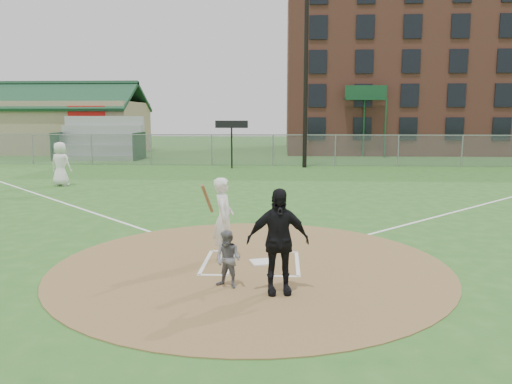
# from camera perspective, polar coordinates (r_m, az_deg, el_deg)

# --- Properties ---
(ground) EXTENTS (140.00, 140.00, 0.00)m
(ground) POSITION_cam_1_polar(r_m,az_deg,el_deg) (10.82, -0.59, -8.42)
(ground) COLOR #2B6121
(ground) RESTS_ON ground
(dirt_circle) EXTENTS (8.40, 8.40, 0.02)m
(dirt_circle) POSITION_cam_1_polar(r_m,az_deg,el_deg) (10.82, -0.59, -8.37)
(dirt_circle) COLOR olive
(dirt_circle) RESTS_ON ground
(home_plate) EXTENTS (0.58, 0.58, 0.03)m
(home_plate) POSITION_cam_1_polar(r_m,az_deg,el_deg) (10.96, 0.68, -8.01)
(home_plate) COLOR white
(home_plate) RESTS_ON dirt_circle
(foul_line_first) EXTENTS (17.04, 17.04, 0.01)m
(foul_line_first) POSITION_cam_1_polar(r_m,az_deg,el_deg) (21.27, 26.14, -0.82)
(foul_line_first) COLOR white
(foul_line_first) RESTS_ON ground
(foul_line_third) EXTENTS (17.04, 17.04, 0.01)m
(foul_line_third) POSITION_cam_1_polar(r_m,az_deg,el_deg) (21.84, -23.19, -0.41)
(foul_line_third) COLOR white
(foul_line_third) RESTS_ON ground
(catcher) EXTENTS (0.64, 0.58, 1.08)m
(catcher) POSITION_cam_1_polar(r_m,az_deg,el_deg) (9.32, -3.20, -7.67)
(catcher) COLOR slate
(catcher) RESTS_ON dirt_circle
(umpire) EXTENTS (1.18, 0.63, 1.91)m
(umpire) POSITION_cam_1_polar(r_m,az_deg,el_deg) (8.93, 2.51, -5.63)
(umpire) COLOR black
(umpire) RESTS_ON dirt_circle
(ondeck_player) EXTENTS (1.09, 0.82, 2.02)m
(ondeck_player) POSITION_cam_1_polar(r_m,az_deg,el_deg) (24.61, -21.43, 2.99)
(ondeck_player) COLOR white
(ondeck_player) RESTS_ON ground
(batters_boxes) EXTENTS (2.08, 1.88, 0.01)m
(batters_boxes) POSITION_cam_1_polar(r_m,az_deg,el_deg) (10.96, -0.54, -8.07)
(batters_boxes) COLOR white
(batters_boxes) RESTS_ON dirt_circle
(batter_at_plate) EXTENTS (0.62, 1.04, 1.83)m
(batter_at_plate) POSITION_cam_1_polar(r_m,az_deg,el_deg) (11.05, -3.72, -3.05)
(batter_at_plate) COLOR white
(batter_at_plate) RESTS_ON dirt_circle
(outfield_fence) EXTENTS (56.08, 0.08, 2.03)m
(outfield_fence) POSITION_cam_1_polar(r_m,az_deg,el_deg) (32.40, 1.96, 4.81)
(outfield_fence) COLOR slate
(outfield_fence) RESTS_ON ground
(bleachers) EXTENTS (6.08, 3.20, 3.20)m
(bleachers) POSITION_cam_1_polar(r_m,az_deg,el_deg) (39.03, -17.45, 5.92)
(bleachers) COLOR #B7BABF
(bleachers) RESTS_ON ground
(clubhouse) EXTENTS (12.20, 8.71, 6.23)m
(clubhouse) POSITION_cam_1_polar(r_m,az_deg,el_deg) (47.18, -20.32, 7.15)
(clubhouse) COLOR tan
(clubhouse) RESTS_ON ground
(brick_warehouse) EXTENTS (30.00, 17.17, 15.00)m
(brick_warehouse) POSITION_cam_1_polar(r_m,az_deg,el_deg) (50.84, 21.25, 12.94)
(brick_warehouse) COLOR brown
(brick_warehouse) RESTS_ON ground
(light_pole) EXTENTS (1.20, 0.30, 12.22)m
(light_pole) POSITION_cam_1_polar(r_m,az_deg,el_deg) (31.54, 5.73, 14.85)
(light_pole) COLOR black
(light_pole) RESTS_ON ground
(scoreboard_sign) EXTENTS (2.00, 0.10, 2.93)m
(scoreboard_sign) POSITION_cam_1_polar(r_m,az_deg,el_deg) (30.70, -2.81, 7.16)
(scoreboard_sign) COLOR black
(scoreboard_sign) RESTS_ON ground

